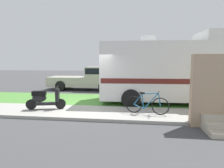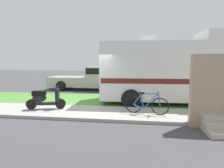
% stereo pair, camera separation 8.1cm
% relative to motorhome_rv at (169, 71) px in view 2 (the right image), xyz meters
% --- Properties ---
extents(ground_plane, '(80.00, 80.00, 0.00)m').
position_rel_motorhome_rv_xyz_m(ground_plane, '(-4.00, -1.28, -1.72)').
color(ground_plane, '#424244').
extents(sidewalk, '(24.00, 2.00, 0.12)m').
position_rel_motorhome_rv_xyz_m(sidewalk, '(-4.00, -2.48, -1.66)').
color(sidewalk, '#9E9B93').
rests_on(sidewalk, ground).
extents(grass_strip, '(24.00, 3.40, 0.08)m').
position_rel_motorhome_rv_xyz_m(grass_strip, '(-4.00, 0.22, -1.68)').
color(grass_strip, '#4C8438').
rests_on(grass_strip, ground).
extents(motorhome_rv, '(6.70, 2.74, 3.61)m').
position_rel_motorhome_rv_xyz_m(motorhome_rv, '(0.00, 0.00, 0.00)').
color(motorhome_rv, silver).
rests_on(motorhome_rv, ground).
extents(scooter, '(1.65, 0.64, 0.97)m').
position_rel_motorhome_rv_xyz_m(scooter, '(-5.58, -2.38, -1.15)').
color(scooter, black).
rests_on(scooter, ground).
extents(bicycle, '(1.69, 0.54, 0.89)m').
position_rel_motorhome_rv_xyz_m(bicycle, '(-1.22, -2.55, -1.22)').
color(bicycle, black).
rests_on(bicycle, ground).
extents(pickup_truck_near, '(5.52, 2.12, 1.80)m').
position_rel_motorhome_rv_xyz_m(pickup_truck_near, '(-5.11, 4.44, -0.76)').
color(pickup_truck_near, '#B7B29E').
rests_on(pickup_truck_near, ground).
extents(pickup_truck_far, '(5.79, 2.50, 1.74)m').
position_rel_motorhome_rv_xyz_m(pickup_truck_far, '(2.90, 8.14, -0.79)').
color(pickup_truck_far, '#1E2328').
rests_on(pickup_truck_far, ground).
extents(porch_steps, '(2.00, 1.26, 2.40)m').
position_rel_motorhome_rv_xyz_m(porch_steps, '(1.16, -3.57, -0.76)').
color(porch_steps, '#B2A893').
rests_on(porch_steps, ground).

